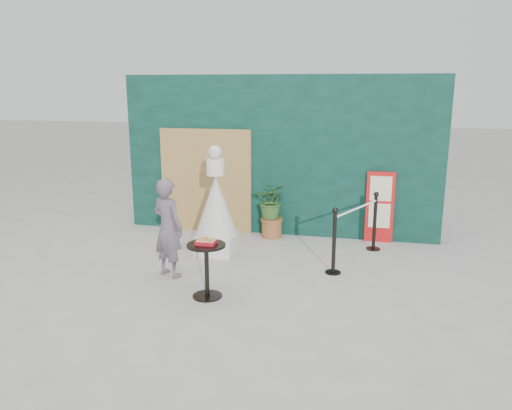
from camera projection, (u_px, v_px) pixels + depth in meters
name	position (u px, v px, depth m)	size (l,w,h in m)	color
ground	(236.00, 296.00, 6.81)	(60.00, 60.00, 0.00)	#ADAAA5
back_wall	(279.00, 156.00, 9.44)	(6.00, 0.30, 3.00)	black
bamboo_fence	(206.00, 181.00, 9.67)	(1.80, 0.08, 2.00)	tan
woman	(168.00, 228.00, 7.38)	(0.55, 0.36, 1.49)	#62545E
menu_board	(380.00, 207.00, 9.04)	(0.50, 0.07, 1.30)	red
statue	(216.00, 210.00, 8.38)	(0.72, 0.72, 1.85)	silver
cafe_table	(207.00, 262.00, 6.68)	(0.52, 0.52, 0.75)	black
food_basket	(206.00, 241.00, 6.61)	(0.26, 0.19, 0.11)	#B51325
planter	(272.00, 206.00, 9.33)	(0.61, 0.53, 1.04)	#975C31
stanchion_barrier	(356.00, 232.00, 8.08)	(0.84, 1.54, 1.03)	black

